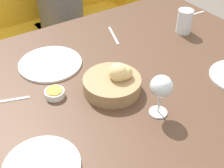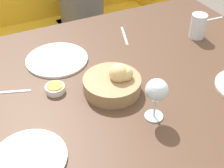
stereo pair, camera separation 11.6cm
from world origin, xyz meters
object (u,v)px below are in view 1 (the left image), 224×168
object	(u,v)px
fork_silver	(113,35)
couch	(32,43)
plate_near_left	(42,166)
plate_far_center	(50,64)
water_tumbler	(184,21)
bread_basket	(114,82)
seated_person	(62,20)
wine_glass	(161,88)
jam_bowl_honey	(55,93)
spoon_coffee	(12,100)
knife_silver	(192,15)

from	to	relation	value
fork_silver	couch	bearing A→B (deg)	98.23
couch	plate_near_left	bearing A→B (deg)	-108.15
plate_far_center	water_tumbler	distance (m)	0.67
bread_basket	seated_person	bearing A→B (deg)	74.79
fork_silver	bread_basket	bearing A→B (deg)	-123.61
couch	seated_person	size ratio (longest dim) A/B	1.50
seated_person	fork_silver	xyz separation A→B (m)	(-0.07, -0.75, 0.25)
water_tumbler	wine_glass	distance (m)	0.61
jam_bowl_honey	bread_basket	bearing A→B (deg)	-24.03
water_tumbler	spoon_coffee	size ratio (longest dim) A/B	0.92
wine_glass	plate_far_center	bearing A→B (deg)	111.63
plate_near_left	knife_silver	world-z (taller)	plate_near_left
jam_bowl_honey	plate_far_center	bearing A→B (deg)	70.06
seated_person	spoon_coffee	size ratio (longest dim) A/B	9.61
plate_near_left	wine_glass	world-z (taller)	wine_glass
water_tumbler	knife_silver	size ratio (longest dim) A/B	0.67
plate_far_center	spoon_coffee	world-z (taller)	plate_far_center
jam_bowl_honey	wine_glass	bearing A→B (deg)	-46.91
water_tumbler	wine_glass	world-z (taller)	wine_glass
plate_near_left	fork_silver	distance (m)	0.80
couch	seated_person	xyz separation A→B (m)	(0.20, -0.15, 0.20)
couch	plate_far_center	bearing A→B (deg)	-103.36
seated_person	water_tumbler	bearing A→B (deg)	-75.41
plate_far_center	jam_bowl_honey	bearing A→B (deg)	-109.94
water_tumbler	knife_silver	bearing A→B (deg)	32.75
plate_near_left	water_tumbler	world-z (taller)	water_tumbler
seated_person	spoon_coffee	xyz separation A→B (m)	(-0.64, -0.94, 0.25)
seated_person	plate_far_center	size ratio (longest dim) A/B	4.54
couch	knife_silver	bearing A→B (deg)	-57.48
wine_glass	water_tumbler	bearing A→B (deg)	38.39
jam_bowl_honey	fork_silver	bearing A→B (deg)	30.76
plate_far_center	knife_silver	world-z (taller)	plate_far_center
bread_basket	plate_far_center	xyz separation A→B (m)	(-0.13, 0.29, -0.03)
seated_person	bread_basket	world-z (taller)	seated_person
plate_near_left	wine_glass	size ratio (longest dim) A/B	1.45
jam_bowl_honey	knife_silver	size ratio (longest dim) A/B	0.43
plate_near_left	wine_glass	bearing A→B (deg)	-1.21
plate_far_center	wine_glass	world-z (taller)	wine_glass
jam_bowl_honey	knife_silver	distance (m)	0.93
jam_bowl_honey	fork_silver	distance (m)	0.50
seated_person	jam_bowl_honey	bearing A→B (deg)	-116.37
water_tumbler	knife_silver	world-z (taller)	water_tumbler
seated_person	water_tumbler	size ratio (longest dim) A/B	10.42
water_tumbler	fork_silver	distance (m)	0.35
couch	fork_silver	size ratio (longest dim) A/B	10.90
plate_near_left	knife_silver	xyz separation A→B (m)	(1.07, 0.48, -0.00)
couch	knife_silver	xyz separation A→B (m)	(0.61, -0.95, 0.45)
seated_person	plate_near_left	distance (m)	1.46
bread_basket	wine_glass	xyz separation A→B (m)	(0.06, -0.19, 0.08)
water_tumbler	jam_bowl_honey	bearing A→B (deg)	-172.46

